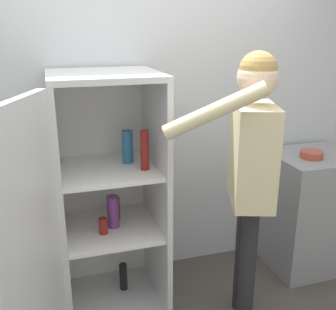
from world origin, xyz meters
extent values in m
cube|color=silver|center=(0.00, 0.98, 1.27)|extent=(7.00, 0.06, 2.55)
cube|color=silver|center=(-0.24, 0.60, 0.02)|extent=(0.66, 0.66, 0.04)
cube|color=silver|center=(-0.24, 0.60, 1.58)|extent=(0.66, 0.66, 0.04)
cube|color=white|center=(-0.24, 0.91, 0.80)|extent=(0.66, 0.03, 1.53)
cube|color=silver|center=(-0.55, 0.60, 0.80)|extent=(0.03, 0.66, 1.53)
cube|color=silver|center=(0.07, 0.60, 0.80)|extent=(0.04, 0.66, 1.53)
cube|color=white|center=(-0.24, 0.60, 0.58)|extent=(0.59, 0.59, 0.02)
cube|color=white|center=(-0.24, 0.60, 0.99)|extent=(0.59, 0.59, 0.02)
cube|color=silver|center=(-0.71, -0.03, 0.80)|extent=(0.28, 0.63, 1.53)
cylinder|color=maroon|center=(-0.03, 0.50, 1.13)|extent=(0.05, 0.05, 0.25)
cylinder|color=black|center=(-0.16, 0.67, 0.14)|extent=(0.06, 0.06, 0.20)
cylinder|color=maroon|center=(-0.19, 0.70, 0.67)|extent=(0.06, 0.06, 0.16)
cylinder|color=maroon|center=(-0.30, 0.52, 0.64)|extent=(0.06, 0.06, 0.11)
cylinder|color=#723884|center=(-0.23, 0.59, 0.70)|extent=(0.08, 0.08, 0.22)
cylinder|color=teal|center=(-0.10, 0.66, 1.11)|extent=(0.07, 0.07, 0.21)
cylinder|color=#262628|center=(0.53, 0.12, 0.42)|extent=(0.11, 0.11, 0.84)
cylinder|color=#262628|center=(0.58, 0.28, 0.42)|extent=(0.11, 0.11, 0.84)
cube|color=beige|center=(0.55, 0.20, 1.14)|extent=(0.35, 0.46, 0.59)
sphere|color=beige|center=(0.55, 0.20, 1.59)|extent=(0.23, 0.23, 0.23)
sphere|color=#AD894C|center=(0.55, 0.20, 1.63)|extent=(0.21, 0.21, 0.21)
cylinder|color=beige|center=(0.24, 0.06, 1.44)|extent=(0.54, 0.25, 0.31)
cylinder|color=beige|center=(0.63, 0.42, 1.11)|extent=(0.08, 0.08, 0.56)
cube|color=gray|center=(1.34, 0.64, 0.46)|extent=(0.64, 0.58, 0.93)
cylinder|color=#B24738|center=(1.26, 0.58, 0.96)|extent=(0.17, 0.17, 0.05)
camera|label=1|loc=(-0.56, -1.75, 1.85)|focal=42.00mm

